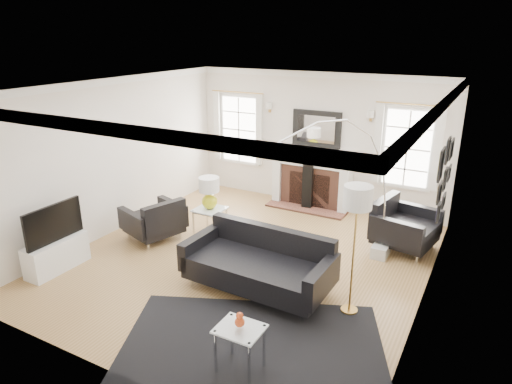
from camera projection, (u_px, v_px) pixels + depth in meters
The scene contains 25 objects.
floor at pixel (246, 259), 7.52m from camera, with size 6.00×6.00×0.00m, color olive.
back_wall at pixel (317, 140), 9.54m from camera, with size 5.50×0.04×2.80m, color white.
front_wall at pixel (97, 259), 4.57m from camera, with size 5.50×0.04×2.80m, color white.
left_wall at pixel (115, 157), 8.29m from camera, with size 0.04×6.00×2.80m, color white.
right_wall at pixel (433, 210), 5.82m from camera, with size 0.04×6.00×2.80m, color white.
ceiling at pixel (245, 86), 6.59m from camera, with size 5.50×6.00×0.02m, color white.
crown_molding at pixel (245, 91), 6.61m from camera, with size 5.50×6.00×0.12m, color white.
fireplace at pixel (311, 182), 9.65m from camera, with size 1.70×0.69×1.11m.
mantel_mirror at pixel (316, 129), 9.42m from camera, with size 1.05×0.07×0.75m.
window_left at pixel (239, 129), 10.31m from camera, with size 1.24×0.15×1.62m.
window_right at pixel (407, 148), 8.65m from camera, with size 1.24×0.15×1.62m.
gallery_wall at pixel (445, 173), 6.86m from camera, with size 0.04×1.73×1.29m.
tv_unit at pixel (56, 250), 7.10m from camera, with size 0.35×1.00×1.09m.
area_rug at pixel (250, 365), 5.13m from camera, with size 3.09×2.58×0.01m, color black.
sofa at pixel (260, 264), 6.57m from camera, with size 2.17×1.05×0.70m.
armchair_left at pixel (156, 221), 8.14m from camera, with size 1.09×1.16×0.64m.
armchair_right at pixel (402, 227), 7.80m from camera, with size 1.11×1.20×0.71m.
coffee_table at pixel (264, 251), 6.88m from camera, with size 1.02×1.02×0.45m.
side_table_left at pixel (210, 214), 8.19m from camera, with size 0.51×0.51×0.56m.
nesting_table at pixel (240, 337), 4.93m from camera, with size 0.50×0.42×0.55m.
gourd_lamp at pixel (209, 191), 8.04m from camera, with size 0.37×0.37×0.59m.
orange_vase at pixel (240, 320), 4.85m from camera, with size 0.11×0.11×0.18m.
arc_floor_lamp at pixel (332, 186), 7.02m from camera, with size 1.71×1.58×2.42m.
stick_floor_lamp at pixel (357, 204), 5.62m from camera, with size 0.36×0.36×1.78m.
speaker_tower at pixel (308, 185), 9.55m from camera, with size 0.21×0.21×1.04m, color black.
Camera 1 is at (3.35, -5.83, 3.55)m, focal length 32.00 mm.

